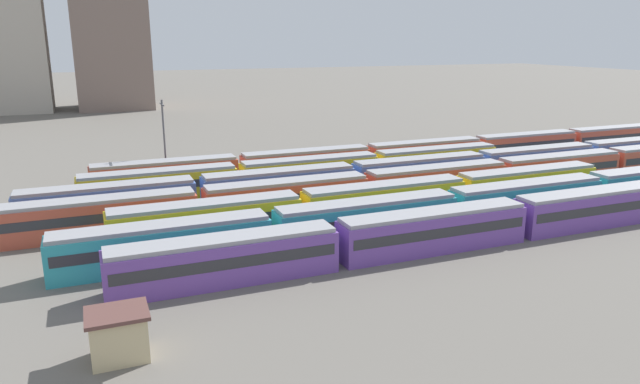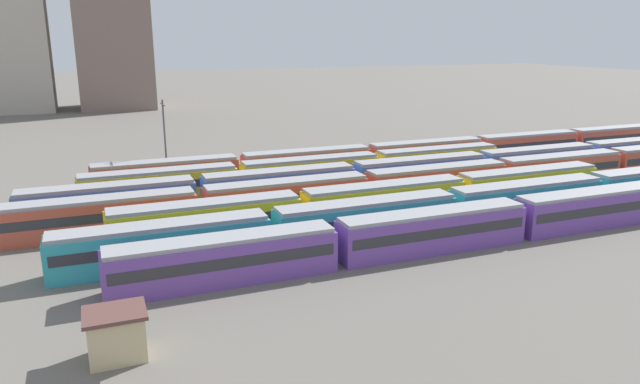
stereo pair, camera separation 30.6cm
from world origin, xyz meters
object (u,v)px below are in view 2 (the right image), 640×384
train_track_3 (437,181)px  train_track_6 (426,153)px  catenary_pole_1 (165,138)px  signal_hut (116,334)px  train_track_1 (594,191)px  train_track_2 (385,200)px  train_track_5 (311,172)px  train_track_4 (420,172)px

train_track_3 → train_track_6: same height
catenary_pole_1 → signal_hut: size_ratio=3.04×
train_track_1 → signal_hut: bearing=-165.0°
train_track_2 → catenary_pole_1: 31.01m
catenary_pole_1 → train_track_5: bearing=-26.0°
train_track_1 → signal_hut: 53.43m
train_track_1 → train_track_6: (-5.75, 26.00, 0.00)m
train_track_6 → train_track_2: bearing=-130.8°
train_track_4 → train_track_5: 14.04m
train_track_2 → train_track_6: 27.46m
train_track_1 → catenary_pole_1: size_ratio=10.28×
train_track_2 → train_track_4: bearing=44.4°
train_track_2 → train_track_6: same height
train_track_1 → signal_hut: (-51.62, -13.79, -0.35)m
train_track_3 → signal_hut: bearing=-147.4°
catenary_pole_1 → train_track_6: bearing=-4.7°
train_track_1 → train_track_3: size_ratio=1.20×
train_track_3 → train_track_4: size_ratio=1.00×
catenary_pole_1 → train_track_4: bearing=-24.2°
train_track_5 → signal_hut: 42.99m
train_track_4 → signal_hut: size_ratio=26.00×
train_track_6 → train_track_1: bearing=-77.5°
train_track_3 → signal_hut: size_ratio=26.00×
train_track_1 → train_track_4: (-13.05, 15.60, 0.00)m
train_track_5 → catenary_pole_1: size_ratio=5.10×
train_track_3 → catenary_pole_1: (-29.17, 18.68, 4.13)m
train_track_4 → catenary_pole_1: size_ratio=8.55×
train_track_2 → train_track_5: (-2.41, 15.60, 0.00)m
train_track_3 → train_track_4: (0.82, 5.20, 0.00)m
train_track_3 → train_track_6: bearing=62.5°
train_track_3 → catenary_pole_1: size_ratio=8.55×
train_track_3 → catenary_pole_1: bearing=147.4°
train_track_3 → signal_hut: 44.84m
train_track_2 → train_track_3: same height
train_track_1 → signal_hut: train_track_1 is taller
train_track_5 → catenary_pole_1: catenary_pole_1 is taller
train_track_2 → train_track_5: same height
train_track_1 → train_track_3: bearing=143.1°
train_track_1 → train_track_5: same height
train_track_2 → catenary_pole_1: size_ratio=5.10×
train_track_5 → catenary_pole_1: 19.31m
train_track_6 → catenary_pole_1: 37.64m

